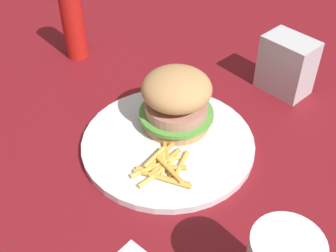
{
  "coord_description": "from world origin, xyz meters",
  "views": [
    {
      "loc": [
        -0.46,
        -0.27,
        0.48
      ],
      "look_at": [
        -0.03,
        -0.02,
        0.04
      ],
      "focal_mm": 46.32,
      "sensor_mm": 36.0,
      "label": 1
    }
  ],
  "objects": [
    {
      "name": "ketchup_bottle",
      "position": [
        0.11,
        0.28,
        0.07
      ],
      "size": [
        0.04,
        0.04,
        0.14
      ],
      "primitive_type": "cylinder",
      "color": "#B21914",
      "rests_on": "ground_plane"
    },
    {
      "name": "sandwich",
      "position": [
        0.01,
        -0.01,
        0.06
      ],
      "size": [
        0.12,
        0.12,
        0.1
      ],
      "color": "tan",
      "rests_on": "plate"
    },
    {
      "name": "ground_plane",
      "position": [
        0.0,
        0.0,
        0.0
      ],
      "size": [
        1.6,
        1.6,
        0.0
      ],
      "primitive_type": "plane",
      "color": "maroon"
    },
    {
      "name": "plate",
      "position": [
        -0.03,
        -0.02,
        0.01
      ],
      "size": [
        0.27,
        0.27,
        0.01
      ],
      "primitive_type": "cylinder",
      "color": "silver",
      "rests_on": "ground_plane"
    },
    {
      "name": "napkin_dispenser",
      "position": [
        0.21,
        -0.12,
        0.05
      ],
      "size": [
        0.08,
        0.1,
        0.1
      ],
      "primitive_type": "cube",
      "rotation": [
        0.0,
        0.0,
        1.28
      ],
      "color": "#B7BABF",
      "rests_on": "ground_plane"
    },
    {
      "name": "fries_pile",
      "position": [
        -0.09,
        -0.04,
        0.02
      ],
      "size": [
        0.11,
        0.09,
        0.01
      ],
      "color": "gold",
      "rests_on": "plate"
    }
  ]
}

